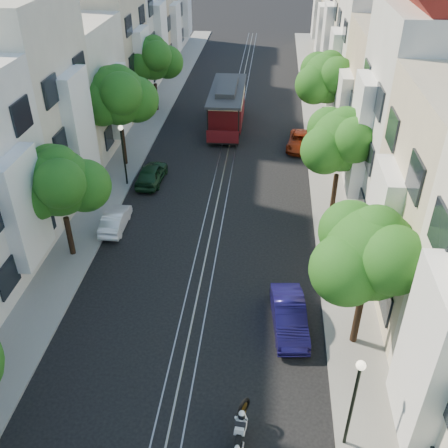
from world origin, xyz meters
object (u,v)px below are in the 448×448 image
(tree_e_c, at_px, (342,142))
(tree_e_d, at_px, (328,79))
(tree_w_c, at_px, (119,97))
(parked_car_w_mid, at_px, (115,220))
(sportbike_rider, at_px, (241,426))
(lamp_west, at_px, (123,146))
(cable_car, at_px, (227,105))
(tree_w_b, at_px, (60,184))
(parked_car_w_far, at_px, (151,174))
(lamp_east, at_px, (355,392))
(tree_w_d, at_px, (154,60))
(tree_e_b, at_px, (372,256))
(parked_car_e_mid, at_px, (289,316))
(parked_car_e_far, at_px, (300,141))

(tree_e_c, bearing_deg, tree_e_d, 90.00)
(tree_w_c, relative_size, parked_car_w_mid, 2.09)
(sportbike_rider, bearing_deg, lamp_west, 120.92)
(parked_car_w_mid, bearing_deg, cable_car, -108.51)
(tree_w_b, relative_size, parked_car_w_far, 1.62)
(lamp_east, bearing_deg, tree_w_c, 122.65)
(parked_car_w_mid, relative_size, parked_car_w_far, 0.88)
(parked_car_w_mid, bearing_deg, tree_w_d, -86.20)
(tree_e_b, relative_size, tree_e_d, 0.98)
(lamp_east, distance_m, sportbike_rider, 4.23)
(lamp_west, bearing_deg, parked_car_w_mid, -82.32)
(tree_e_c, height_order, tree_w_c, tree_w_c)
(cable_car, relative_size, parked_car_w_far, 2.25)
(lamp_east, distance_m, cable_car, 29.58)
(tree_e_d, bearing_deg, tree_e_c, -90.00)
(sportbike_rider, bearing_deg, tree_e_d, 85.06)
(lamp_east, bearing_deg, cable_car, 103.30)
(tree_e_b, xyz_separation_m, parked_car_w_mid, (-12.86, 7.84, -4.17))
(parked_car_e_mid, height_order, parked_car_w_mid, parked_car_e_mid)
(parked_car_e_far, relative_size, parked_car_w_far, 1.05)
(sportbike_rider, distance_m, parked_car_e_far, 25.46)
(tree_e_d, bearing_deg, lamp_east, -92.04)
(lamp_west, bearing_deg, tree_w_c, 105.75)
(tree_w_b, relative_size, lamp_west, 1.51)
(parked_car_e_mid, bearing_deg, tree_w_b, 153.34)
(tree_w_b, xyz_separation_m, lamp_east, (13.44, -9.98, -1.55))
(parked_car_w_far, bearing_deg, lamp_east, 123.29)
(cable_car, bearing_deg, parked_car_e_mid, -78.59)
(tree_e_c, xyz_separation_m, tree_w_d, (-14.40, 16.00, 0.00))
(tree_w_c, bearing_deg, sportbike_rider, -65.21)
(tree_e_d, xyz_separation_m, tree_w_c, (-14.40, -6.00, 0.20))
(parked_car_e_mid, relative_size, parked_car_w_far, 1.04)
(cable_car, bearing_deg, sportbike_rider, -84.39)
(tree_w_c, distance_m, lamp_east, 25.01)
(cable_car, bearing_deg, parked_car_w_far, -113.01)
(parked_car_e_far, bearing_deg, lamp_west, -141.59)
(tree_e_c, height_order, tree_w_d, same)
(lamp_east, height_order, parked_car_w_far, lamp_east)
(tree_e_b, height_order, tree_w_c, tree_w_c)
(parked_car_w_mid, bearing_deg, sportbike_rider, 121.58)
(parked_car_w_mid, distance_m, parked_car_w_far, 5.82)
(sportbike_rider, distance_m, cable_car, 29.12)
(tree_w_b, xyz_separation_m, lamp_west, (0.84, 8.02, -1.55))
(tree_e_d, bearing_deg, parked_car_w_mid, -132.24)
(parked_car_e_far, bearing_deg, sportbike_rider, -89.25)
(tree_w_c, distance_m, cable_car, 10.70)
(tree_e_c, distance_m, parked_car_w_far, 12.87)
(lamp_west, relative_size, cable_car, 0.48)
(lamp_east, bearing_deg, parked_car_w_mid, 132.89)
(tree_e_b, distance_m, tree_w_d, 30.60)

